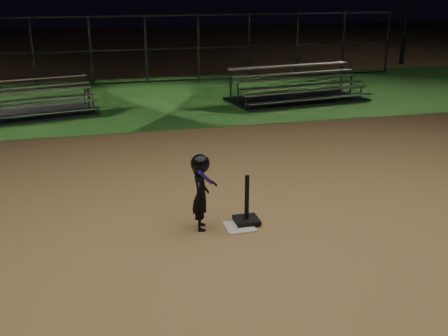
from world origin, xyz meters
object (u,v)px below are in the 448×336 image
batting_tee (247,213)px  bleacher_right (297,94)px  child_batter (201,190)px  bleacher_left (21,110)px  home_plate (239,227)px

batting_tee → bleacher_right: bearing=63.8°
child_batter → batting_tee: bearing=-82.8°
child_batter → bleacher_left: bearing=29.4°
batting_tee → child_batter: size_ratio=0.65×
home_plate → batting_tee: bearing=40.2°
child_batter → bleacher_right: bearing=-23.2°
child_batter → bleacher_right: (4.92, 8.49, -0.43)m
batting_tee → bleacher_right: size_ratio=0.17×
home_plate → bleacher_left: (-4.06, 8.50, 0.19)m
batting_tee → bleacher_left: (-4.22, 8.37, 0.04)m
bleacher_left → bleacher_right: bleacher_right is taller
home_plate → child_batter: 0.87m
home_plate → bleacher_right: bearing=63.3°
home_plate → child_batter: bearing=167.9°
bleacher_right → child_batter: bearing=-127.8°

